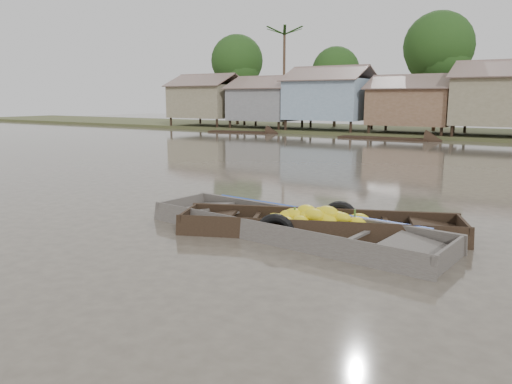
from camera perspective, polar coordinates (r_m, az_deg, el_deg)
The scene contains 3 objects.
ground at distance 11.03m, azimuth -4.90°, elevation -4.29°, with size 120.00×120.00×0.00m, color #4C443A.
banana_boat at distance 10.72m, azimuth 6.76°, elevation -3.78°, with size 6.03×3.55×0.84m.
viewer_boat at distance 10.56m, azimuth 4.08°, elevation -4.72°, with size 6.82×2.42×0.54m.
Camera 1 is at (6.47, -8.46, 2.85)m, focal length 35.00 mm.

